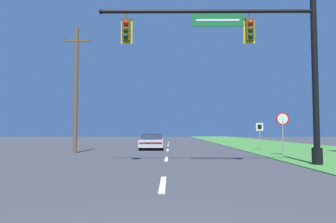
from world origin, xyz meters
name	(u,v)px	position (x,y,z in m)	size (l,w,h in m)	color
grass_verge_right	(273,145)	(10.50, 30.00, 0.02)	(10.00, 110.00, 0.04)	#428438
road_center_line	(168,150)	(0.00, 22.00, 0.01)	(0.16, 34.80, 0.01)	silver
signal_mast	(260,58)	(4.05, 10.92, 4.56)	(9.53, 0.47, 7.47)	black
car_ahead	(152,142)	(-1.27, 23.15, 0.60)	(1.89, 4.42, 1.19)	black
stop_sign	(283,124)	(6.79, 16.23, 1.86)	(0.76, 0.07, 2.50)	gray
route_sign_post	(260,130)	(7.06, 22.18, 1.53)	(0.55, 0.06, 2.03)	gray
utility_pole_near	(76,87)	(-6.11, 18.70, 4.38)	(1.80, 0.26, 8.45)	brown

